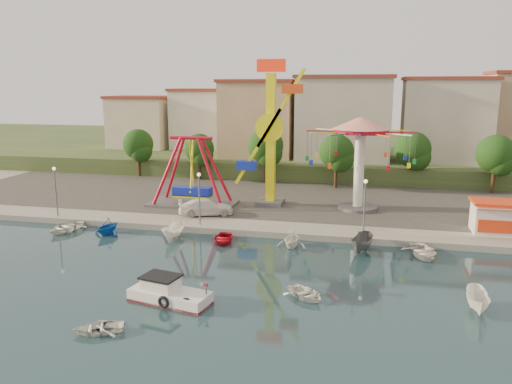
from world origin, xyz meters
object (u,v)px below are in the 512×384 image
(pirate_ship_ride, at_px, (192,173))
(skiff, at_px, (478,301))
(rowboat_a, at_px, (305,293))
(van, at_px, (206,207))
(wave_swinger, at_px, (360,142))
(cabin_motorboat, at_px, (168,295))
(kamikaze_tower, at_px, (273,137))

(pirate_ship_ride, xyz_separation_m, skiff, (27.05, -21.34, -3.70))
(rowboat_a, relative_size, van, 0.54)
(skiff, bearing_deg, wave_swinger, 113.41)
(skiff, bearing_deg, cabin_motorboat, -167.10)
(pirate_ship_ride, relative_size, rowboat_a, 3.18)
(cabin_motorboat, bearing_deg, skiff, 20.39)
(pirate_ship_ride, bearing_deg, kamikaze_tower, 11.82)
(pirate_ship_ride, distance_m, van, 5.88)
(wave_swinger, distance_m, rowboat_a, 25.18)
(pirate_ship_ride, distance_m, kamikaze_tower, 10.17)
(kamikaze_tower, bearing_deg, pirate_ship_ride, -168.18)
(wave_swinger, height_order, van, wave_swinger)
(pirate_ship_ride, height_order, cabin_motorboat, pirate_ship_ride)
(wave_swinger, xyz_separation_m, cabin_motorboat, (-11.81, -26.44, -7.67))
(rowboat_a, height_order, van, van)
(cabin_motorboat, height_order, skiff, cabin_motorboat)
(skiff, bearing_deg, rowboat_a, -173.77)
(pirate_ship_ride, height_order, wave_swinger, wave_swinger)
(wave_swinger, distance_m, van, 18.28)
(pirate_ship_ride, height_order, rowboat_a, pirate_ship_ride)
(wave_swinger, xyz_separation_m, van, (-15.86, -6.10, -6.75))
(rowboat_a, bearing_deg, kamikaze_tower, 58.82)
(wave_swinger, relative_size, skiff, 3.24)
(wave_swinger, relative_size, cabin_motorboat, 1.98)
(kamikaze_tower, height_order, cabin_motorboat, kamikaze_tower)
(rowboat_a, distance_m, van, 21.93)
(wave_swinger, height_order, rowboat_a, wave_swinger)
(rowboat_a, xyz_separation_m, skiff, (11.10, 0.43, 0.37))
(kamikaze_tower, distance_m, skiff, 30.40)
(skiff, height_order, van, van)
(skiff, bearing_deg, pirate_ship_ride, 145.75)
(kamikaze_tower, bearing_deg, rowboat_a, -73.84)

